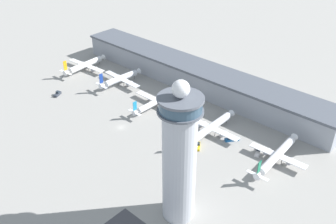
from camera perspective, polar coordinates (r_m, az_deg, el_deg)
The scene contains 12 objects.
ground_plane at distance 223.77m, azimuth -7.14°, elevation -2.33°, with size 1000.00×1000.00×0.00m, color gray.
terminal_building at distance 263.52m, azimuth 4.22°, elevation 5.48°, with size 203.22×25.00×16.88m.
control_tower at distance 149.14m, azimuth 1.75°, elevation -6.86°, with size 17.55×17.55×64.87m.
airplane_gate_alpha at distance 297.50m, azimuth -12.48°, elevation 7.02°, with size 36.81×39.33×13.70m.
airplane_gate_bravo at distance 270.06m, azimuth -7.20°, elevation 5.09°, with size 35.07×35.73×13.92m.
airplane_gate_charlie at distance 240.85m, azimuth -1.59°, elevation 1.65°, with size 38.54×41.22×11.64m.
airplane_gate_delta at distance 215.08m, azimuth 6.55°, elevation -2.38°, with size 35.55×43.06×13.64m.
airplane_gate_echo at distance 200.77m, azimuth 16.28°, elevation -6.36°, with size 31.08×43.43×13.25m.
service_truck_catering at distance 266.31m, azimuth -16.47°, elevation 2.66°, with size 5.10×6.98×2.82m.
service_truck_fuel at distance 213.49m, azimuth 9.66°, elevation -4.12°, with size 6.63×7.88×2.56m.
service_truck_baggage at distance 207.19m, azimuth 13.62°, elevation -5.87°, with size 4.69×8.31×2.59m.
service_truck_water at distance 206.12m, azimuth 4.58°, elevation -5.18°, with size 6.05×7.26×2.49m.
Camera 1 is at (144.75, -117.88, 123.39)m, focal length 40.00 mm.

